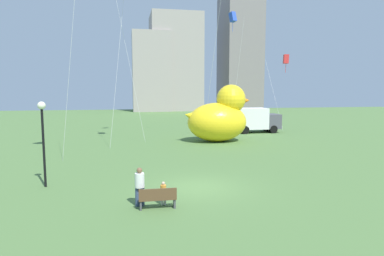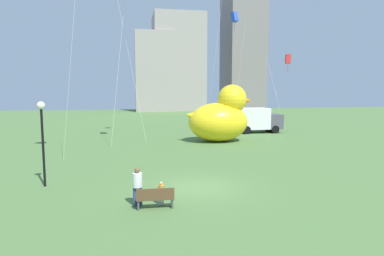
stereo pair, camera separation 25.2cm
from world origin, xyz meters
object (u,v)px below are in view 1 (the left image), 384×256
park_bench (158,198)px  kite_blue (233,18)px  person_child (163,192)px  lamppost (43,126)px  person_adult (140,185)px  giant_inflatable_duck (219,117)px  box_truck (254,120)px  kite_red (286,59)px

park_bench → kite_blue: bearing=66.1°
person_child → kite_blue: kite_blue is taller
lamppost → person_adult: bearing=-38.9°
giant_inflatable_duck → person_child: bearing=-113.1°
person_adult → kite_blue: 30.14m
park_bench → person_child: (0.28, 0.44, 0.09)m
lamppost → box_truck: (18.55, 18.64, -1.69)m
giant_inflatable_duck → kite_blue: (3.77, 8.04, 11.06)m
kite_red → kite_blue: size_ratio=0.66×
giant_inflatable_duck → kite_red: kite_red is taller
giant_inflatable_duck → kite_blue: 14.19m
person_child → kite_red: 32.25m
park_bench → person_adult: (-0.72, 0.51, 0.45)m
lamppost → kite_red: size_ratio=0.47×
person_child → box_truck: box_truck is taller
giant_inflatable_duck → box_truck: giant_inflatable_duck is taller
park_bench → box_truck: bearing=60.1°
person_adult → person_child: (1.00, -0.07, -0.35)m
park_bench → box_truck: size_ratio=0.28×
park_bench → kite_red: kite_red is taller
lamppost → park_bench: bearing=-38.4°
person_adult → giant_inflatable_duck: 18.62m
person_child → box_truck: 25.91m
park_bench → kite_blue: (11.19, 25.24, 12.91)m
person_child → lamppost: bearing=145.9°
giant_inflatable_duck → person_adult: bearing=-116.0°
park_bench → person_child: bearing=57.5°
giant_inflatable_duck → kite_red: (10.97, 8.64, 6.42)m
person_child → giant_inflatable_duck: (7.15, 16.75, 1.75)m
kite_red → giant_inflatable_duck: bearing=-141.8°
person_adult → kite_red: 32.68m
park_bench → giant_inflatable_duck: size_ratio=0.24×
kite_blue → giant_inflatable_duck: bearing=-115.1°
park_bench → lamppost: size_ratio=0.36×
giant_inflatable_duck → lamppost: bearing=-134.7°
lamppost → kite_blue: 28.63m
person_adult → giant_inflatable_duck: giant_inflatable_duck is taller
lamppost → kite_red: bearing=42.3°
giant_inflatable_duck → kite_red: 15.37m
giant_inflatable_duck → kite_blue: bearing=64.9°
person_child → giant_inflatable_duck: size_ratio=0.16×
person_adult → box_truck: box_truck is taller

